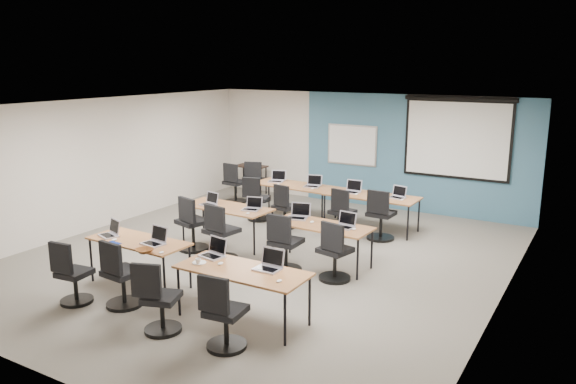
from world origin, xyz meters
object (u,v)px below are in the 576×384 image
Objects in this scene: projector_screen at (457,134)px; laptop_2 at (214,252)px; task_chair_3 at (223,318)px; laptop_1 at (155,240)px; laptop_7 at (345,223)px; laptop_8 at (277,179)px; training_table_front_right at (242,273)px; task_chair_9 at (284,210)px; laptop_0 at (111,232)px; whiteboard at (352,145)px; laptop_3 at (269,264)px; training_table_back_left at (294,186)px; laptop_4 at (210,202)px; task_chair_6 at (284,248)px; training_table_front_left at (139,243)px; task_chair_10 at (342,216)px; spare_chair_b at (234,186)px; training_table_mid_right at (322,227)px; task_chair_2 at (158,304)px; laptop_6 at (298,215)px; laptop_11 at (398,195)px; laptop_10 at (352,189)px; task_chair_0 at (72,278)px; task_chair_4 at (192,228)px; task_chair_5 at (220,237)px; utility_table at (251,170)px; task_chair_8 at (257,202)px; task_chair_11 at (380,219)px; training_table_back_right at (372,197)px; task_chair_7 at (334,256)px; laptop_9 at (313,184)px; training_table_mid_left at (227,209)px; spare_chair_a at (258,185)px.

laptop_2 is (-1.73, -6.43, -1.09)m from projector_screen.
laptop_1 is at bearing 147.17° from task_chair_3.
laptop_7 is 3.85m from laptop_8.
task_chair_9 reaches higher than training_table_front_right.
task_chair_3 reaches higher than laptop_0.
laptop_3 is (1.72, -6.48, -0.66)m from whiteboard.
laptop_4 reaches higher than training_table_back_left.
whiteboard is 5.06m from task_chair_6.
task_chair_9 reaches higher than training_table_front_left.
spare_chair_b is at bearing 171.77° from task_chair_10.
training_table_mid_right is 3.33m from task_chair_2.
projector_screen reaches higher than laptop_6.
laptop_0 is 2.01m from laptop_2.
training_table_back_left is 5.84× the size of laptop_0.
spare_chair_b is at bearing -171.37° from laptop_11.
spare_chair_b is (-3.92, 5.25, -0.27)m from training_table_front_right.
laptop_0 is at bearing -114.72° from laptop_10.
task_chair_0 is at bearing -57.74° from laptop_0.
task_chair_4 is 4.17m from laptop_11.
training_table_mid_right is 5.30× the size of laptop_7.
task_chair_10 is at bearing 89.75° from task_chair_6.
laptop_0 is at bearing -144.56° from task_chair_6.
task_chair_5 is at bearing -110.00° from laptop_10.
laptop_10 is (2.07, 4.72, 0.00)m from laptop_0.
utility_table is (-4.14, 6.32, -0.04)m from training_table_front_right.
task_chair_11 reaches higher than task_chair_8.
laptop_7 is (2.03, 0.76, 0.36)m from task_chair_5.
training_table_front_left is 6.43m from utility_table.
task_chair_8 is (-2.44, -0.62, -0.29)m from training_table_back_right.
task_chair_11 is 4.89m from utility_table.
task_chair_7 reaches higher than laptop_9.
laptop_6 is at bearing -91.04° from laptop_10.
laptop_6 is 0.35× the size of spare_chair_b.
whiteboard is 1.35× the size of task_chair_9.
training_table_back_right is at bearing 50.76° from training_table_mid_left.
spare_chair_a is at bearing 114.56° from laptop_1.
task_chair_3 is 3.27m from laptop_7.
laptop_1 is (0.90, 0.05, 0.00)m from laptop_0.
laptop_9 reaches higher than laptop_4.
task_chair_6 reaches higher than training_table_back_left.
spare_chair_b is (-1.39, 2.73, -0.37)m from laptop_4.
task_chair_8 is 1.30m from laptop_9.
task_chair_11 reaches higher than laptop_9.
training_table_mid_right is 5.09× the size of laptop_2.
training_table_mid_right is 5.66m from utility_table.
task_chair_0 is 2.71m from task_chair_4.
spare_chair_a is at bearing 125.54° from laptop_3.
task_chair_5 is at bearing -80.16° from training_table_back_left.
whiteboard is 4.35m from laptop_4.
utility_table is at bearing 96.07° from task_chair_2.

